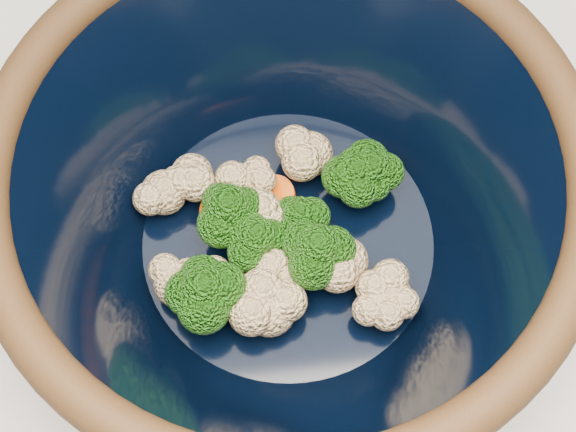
{
  "coord_description": "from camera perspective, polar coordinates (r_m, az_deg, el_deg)",
  "views": [
    {
      "loc": [
        -0.04,
        -0.2,
        1.43
      ],
      "look_at": [
        -0.02,
        0.01,
        0.97
      ],
      "focal_mm": 50.0,
      "sensor_mm": 36.0,
      "label": 1
    }
  ],
  "objects": [
    {
      "name": "counter",
      "position": [
        1.0,
        1.23,
        -13.13
      ],
      "size": [
        1.2,
        1.2,
        0.9
      ],
      "primitive_type": "cube",
      "color": "silver",
      "rests_on": "ground"
    },
    {
      "name": "mixing_bowl",
      "position": [
        0.49,
        -0.0,
        0.73
      ],
      "size": [
        0.44,
        0.44,
        0.15
      ],
      "rotation": [
        0.0,
        0.0,
        0.38
      ],
      "color": "black",
      "rests_on": "counter"
    },
    {
      "name": "vegetable_pile",
      "position": [
        0.51,
        -1.04,
        -1.25
      ],
      "size": [
        0.17,
        0.14,
        0.05
      ],
      "color": "#608442",
      "rests_on": "mixing_bowl"
    }
  ]
}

